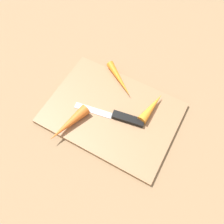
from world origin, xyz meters
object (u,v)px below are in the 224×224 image
object	(u,v)px
cutting_board	(112,113)
carrot_longest	(120,79)
carrot_shortest	(152,107)
carrot_medium	(68,124)
knife	(123,119)

from	to	relation	value
cutting_board	carrot_longest	xyz separation A→B (m)	(0.03, -0.10, 0.02)
carrot_shortest	carrot_medium	distance (m)	0.23
carrot_shortest	carrot_medium	size ratio (longest dim) A/B	0.81
carrot_longest	carrot_medium	bearing A→B (deg)	-69.16
knife	carrot_longest	size ratio (longest dim) A/B	1.53
carrot_longest	carrot_shortest	distance (m)	0.13
carrot_shortest	cutting_board	bearing A→B (deg)	131.18
carrot_shortest	carrot_longest	bearing A→B (deg)	79.52
cutting_board	carrot_longest	world-z (taller)	carrot_longest
carrot_shortest	carrot_medium	xyz separation A→B (m)	(0.17, 0.16, 0.00)
cutting_board	carrot_shortest	size ratio (longest dim) A/B	3.47
cutting_board	knife	distance (m)	0.04
carrot_medium	cutting_board	bearing A→B (deg)	155.18
carrot_longest	carrot_medium	size ratio (longest dim) A/B	1.02
carrot_medium	knife	bearing A→B (deg)	142.16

